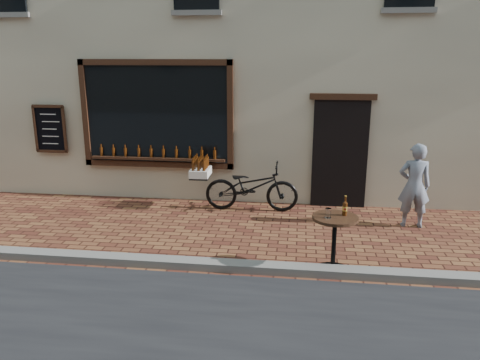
# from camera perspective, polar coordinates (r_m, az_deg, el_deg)

# --- Properties ---
(ground) EXTENTS (90.00, 90.00, 0.00)m
(ground) POSITION_cam_1_polar(r_m,az_deg,el_deg) (6.84, -2.61, -11.51)
(ground) COLOR #4F2419
(ground) RESTS_ON ground
(kerb) EXTENTS (90.00, 0.25, 0.12)m
(kerb) POSITION_cam_1_polar(r_m,az_deg,el_deg) (6.99, -2.33, -10.35)
(kerb) COLOR slate
(kerb) RESTS_ON ground
(cargo_bicycle) EXTENTS (2.16, 0.69, 1.05)m
(cargo_bicycle) POSITION_cam_1_polar(r_m,az_deg,el_deg) (9.39, 1.18, -0.76)
(cargo_bicycle) COLOR black
(cargo_bicycle) RESTS_ON ground
(bistro_table) EXTENTS (0.66, 0.66, 1.13)m
(bistro_table) POSITION_cam_1_polar(r_m,az_deg,el_deg) (6.85, 11.47, -6.28)
(bistro_table) COLOR black
(bistro_table) RESTS_ON ground
(pedestrian) EXTENTS (0.58, 0.39, 1.55)m
(pedestrian) POSITION_cam_1_polar(r_m,az_deg,el_deg) (9.00, 20.48, -0.64)
(pedestrian) COLOR slate
(pedestrian) RESTS_ON ground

